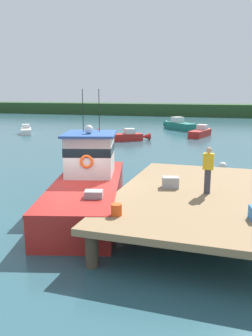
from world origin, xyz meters
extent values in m
plane|color=#2D5660|center=(0.00, 0.00, 0.00)|extent=(200.00, 200.00, 0.00)
cylinder|color=#4C3D2D|center=(2.20, -4.10, 0.50)|extent=(0.36, 0.36, 1.00)
cylinder|color=#4C3D2D|center=(2.20, 4.10, 0.50)|extent=(0.36, 0.36, 1.00)
cube|color=#937551|center=(4.80, 0.00, 1.10)|extent=(6.00, 9.00, 0.20)
cube|color=red|center=(0.20, 0.11, 0.55)|extent=(4.58, 8.38, 1.10)
cone|color=red|center=(-1.13, 4.83, 0.55)|extent=(1.55, 2.03, 1.10)
cube|color=black|center=(0.20, 0.11, 1.00)|extent=(4.56, 8.23, 0.12)
cube|color=red|center=(0.20, 0.11, 1.16)|extent=(4.62, 8.39, 0.12)
cube|color=silver|center=(-0.13, 1.27, 2.00)|extent=(2.43, 2.63, 1.80)
cube|color=black|center=(-0.13, 1.27, 2.31)|extent=(2.45, 2.66, 0.36)
cube|color=#2D56A8|center=(-0.13, 1.27, 2.95)|extent=(2.74, 2.99, 0.10)
sphere|color=white|center=(-0.04, 0.98, 3.18)|extent=(0.36, 0.36, 0.36)
cylinder|color=black|center=(-0.60, 1.65, 3.90)|extent=(0.03, 0.03, 1.80)
cylinder|color=black|center=(0.07, 1.85, 3.90)|extent=(0.03, 0.03, 1.80)
cube|color=#939399|center=(1.33, -1.85, 1.28)|extent=(0.70, 0.59, 0.36)
torus|color=orange|center=(0.58, -2.69, 1.16)|extent=(0.69, 0.69, 0.12)
torus|color=#EA5119|center=(0.18, 0.17, 2.00)|extent=(0.55, 0.24, 0.54)
cube|color=#9E9EA3|center=(3.52, 0.24, 1.40)|extent=(0.69, 0.58, 0.41)
cylinder|color=#E04C19|center=(2.60, -3.19, 1.37)|extent=(0.32, 0.32, 0.34)
cylinder|color=#383842|center=(4.88, -0.13, 1.63)|extent=(0.22, 0.22, 0.86)
cube|color=gold|center=(4.88, -0.13, 2.34)|extent=(0.36, 0.22, 0.56)
sphere|color=tan|center=(4.88, -0.13, 2.73)|extent=(0.20, 0.20, 0.20)
cube|color=red|center=(2.06, 25.78, 0.36)|extent=(2.15, 4.15, 0.72)
cone|color=red|center=(2.63, 28.19, 0.36)|extent=(0.93, 1.13, 0.72)
cube|color=silver|center=(2.22, 26.46, 0.99)|extent=(1.21, 1.20, 0.54)
cube|color=white|center=(-17.30, 22.36, 0.31)|extent=(2.77, 3.42, 0.62)
cone|color=white|center=(-18.47, 24.13, 0.31)|extent=(0.98, 1.05, 0.62)
cube|color=silver|center=(-17.63, 22.85, 0.85)|extent=(1.19, 1.18, 0.46)
cube|color=#196B5B|center=(-0.99, 32.38, 0.46)|extent=(4.54, 4.79, 0.91)
cone|color=#196B5B|center=(-3.09, 34.70, 0.46)|extent=(1.52, 1.54, 0.91)
cube|color=silver|center=(-1.58, 33.03, 1.25)|extent=(1.79, 1.79, 0.68)
cube|color=red|center=(-4.84, 20.23, 0.34)|extent=(3.77, 3.13, 0.68)
cone|color=red|center=(-2.91, 21.57, 0.34)|extent=(1.16, 1.10, 0.68)
cube|color=silver|center=(-4.30, 20.61, 0.94)|extent=(1.32, 1.32, 0.51)
sphere|color=silver|center=(5.09, 9.51, 0.25)|extent=(0.49, 0.49, 0.49)
sphere|color=red|center=(-10.12, 26.83, 0.21)|extent=(0.43, 0.43, 0.43)
cube|color=#284723|center=(0.00, 62.00, 1.20)|extent=(120.00, 8.00, 2.40)
camera|label=1|loc=(5.70, -12.07, 4.64)|focal=36.95mm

